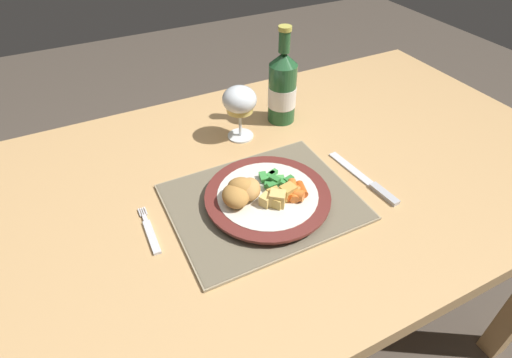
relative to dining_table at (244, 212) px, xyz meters
name	(u,v)px	position (x,y,z in m)	size (l,w,h in m)	color
ground_plane	(248,352)	(0.00, 0.00, -0.65)	(6.00, 6.00, 0.00)	#4C4238
dining_table	(244,212)	(0.00, 0.00, 0.00)	(1.57, 0.81, 0.74)	tan
placemat	(263,202)	(0.01, -0.07, 0.09)	(0.36, 0.29, 0.01)	gray
dinner_plate	(268,197)	(0.02, -0.08, 0.10)	(0.25, 0.25, 0.02)	silver
breaded_croquettes	(242,191)	(-0.03, -0.07, 0.13)	(0.09, 0.08, 0.04)	#B77F3D
green_beans_pile	(274,179)	(0.04, -0.05, 0.12)	(0.06, 0.06, 0.02)	green
glazed_carrots	(293,192)	(0.06, -0.10, 0.12)	(0.06, 0.06, 0.02)	orange
fork	(150,233)	(-0.21, -0.05, 0.09)	(0.02, 0.13, 0.01)	silver
table_knife	(368,182)	(0.24, -0.12, 0.09)	(0.03, 0.20, 0.01)	silver
wine_glass	(240,102)	(0.07, 0.16, 0.18)	(0.08, 0.08, 0.13)	silver
bottle	(282,88)	(0.20, 0.19, 0.18)	(0.07, 0.07, 0.24)	#23562D
roast_potatoes	(278,197)	(0.02, -0.10, 0.12)	(0.07, 0.05, 0.03)	gold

